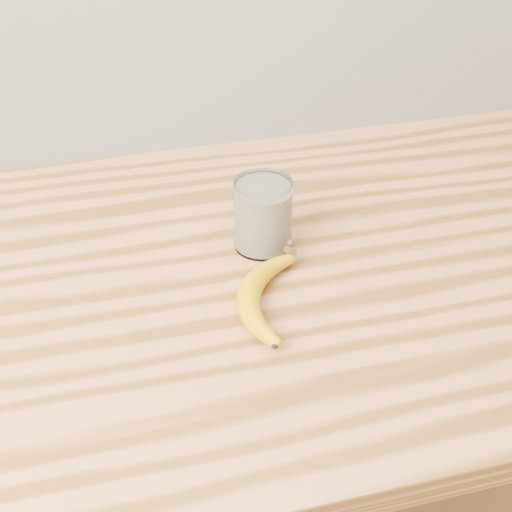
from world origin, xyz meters
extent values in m
cube|color=#B37740|center=(0.00, 0.00, 0.88)|extent=(1.20, 0.80, 0.04)
cylinder|color=brown|center=(-0.54, 0.34, 0.43)|extent=(0.06, 0.06, 0.86)
cylinder|color=brown|center=(0.54, 0.34, 0.43)|extent=(0.06, 0.06, 0.86)
cylinder|color=white|center=(-0.05, 0.05, 0.95)|extent=(0.09, 0.09, 0.11)
torus|color=white|center=(-0.05, 0.05, 1.01)|extent=(0.09, 0.09, 0.00)
cylinder|color=beige|center=(-0.05, 0.05, 0.95)|extent=(0.08, 0.08, 0.09)
camera|label=1|loc=(-0.29, -0.80, 1.51)|focal=50.00mm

